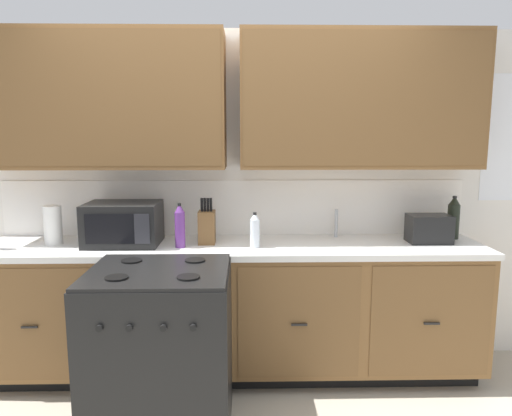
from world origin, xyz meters
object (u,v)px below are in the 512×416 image
object	(u,v)px
toaster	(429,229)
bottle_clear	(255,230)
paper_towel_roll	(53,225)
stove_range	(161,352)
knife_block	(207,227)
bottle_violet	(180,226)
microwave	(123,224)
bottle_dark	(453,218)

from	to	relation	value
toaster	bottle_clear	xyz separation A→B (m)	(-1.18, -0.11, 0.02)
toaster	paper_towel_roll	size ratio (longest dim) A/B	1.08
toaster	bottle_clear	world-z (taller)	bottle_clear
stove_range	knife_block	bearing A→B (deg)	72.53
bottle_violet	microwave	bearing A→B (deg)	166.10
bottle_violet	bottle_clear	xyz separation A→B (m)	(0.49, -0.01, -0.03)
stove_range	bottle_dark	xyz separation A→B (m)	(1.93, 0.77, 0.60)
paper_towel_roll	bottle_dark	size ratio (longest dim) A/B	0.86
paper_towel_roll	bottle_clear	world-z (taller)	paper_towel_roll
toaster	paper_towel_roll	bearing A→B (deg)	179.92
bottle_clear	bottle_dark	bearing A→B (deg)	9.36
microwave	toaster	world-z (taller)	microwave
knife_block	bottle_dark	distance (m)	1.72
knife_block	paper_towel_roll	size ratio (longest dim) A/B	1.19
bottle_violet	bottle_dark	distance (m)	1.90
paper_towel_roll	bottle_clear	distance (m)	1.35
knife_block	paper_towel_roll	distance (m)	1.02
stove_range	bottle_dark	distance (m)	2.16
bottle_clear	bottle_dark	distance (m)	1.42
stove_range	toaster	world-z (taller)	toaster
stove_range	toaster	bearing A→B (deg)	20.98
microwave	bottle_clear	world-z (taller)	microwave
bottle_clear	toaster	bearing A→B (deg)	5.52
paper_towel_roll	stove_range	bearing A→B (deg)	-39.02
microwave	toaster	distance (m)	2.06
paper_towel_roll	microwave	bearing A→B (deg)	-1.36
bottle_violet	stove_range	bearing A→B (deg)	-94.52
microwave	bottle_dark	world-z (taller)	bottle_dark
toaster	bottle_violet	distance (m)	1.67
paper_towel_roll	knife_block	bearing A→B (deg)	0.10
knife_block	stove_range	bearing A→B (deg)	-107.47
bottle_violet	bottle_clear	world-z (taller)	bottle_violet
paper_towel_roll	bottle_dark	distance (m)	2.75
stove_range	bottle_violet	bearing A→B (deg)	85.48
bottle_violet	knife_block	bearing A→B (deg)	33.58
knife_block	toaster	bearing A→B (deg)	-0.20
toaster	bottle_dark	distance (m)	0.25
stove_range	microwave	distance (m)	0.95
toaster	microwave	bearing A→B (deg)	-179.79
knife_block	bottle_dark	bearing A→B (deg)	3.68
toaster	bottle_violet	bearing A→B (deg)	-176.44
bottle_clear	stove_range	bearing A→B (deg)	-134.28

